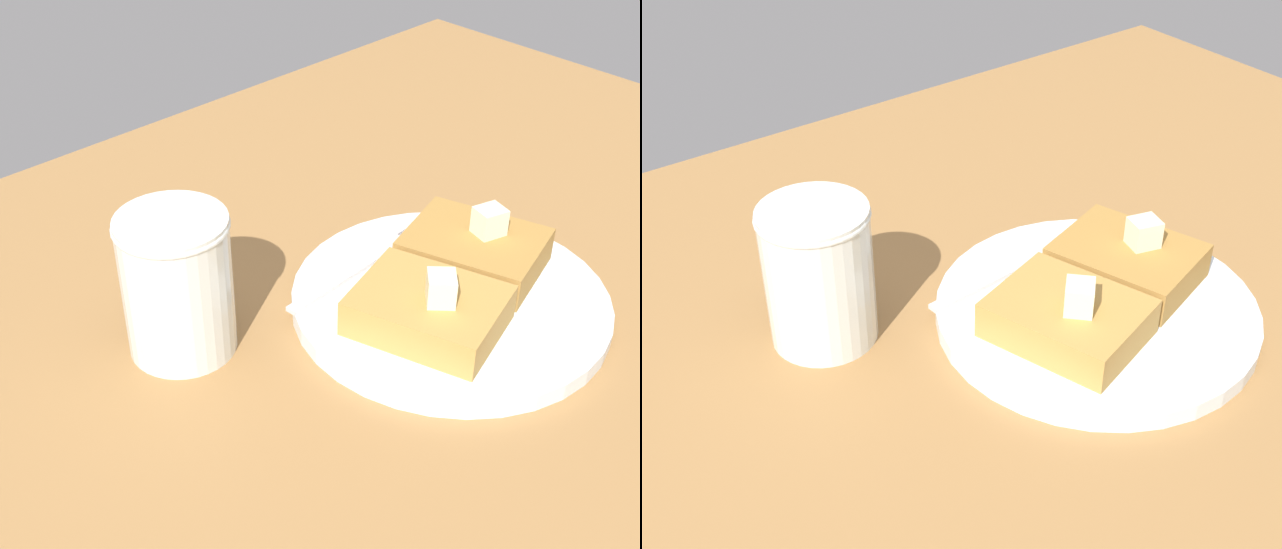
# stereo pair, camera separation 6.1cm
# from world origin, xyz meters

# --- Properties ---
(table_surface) EXTENTS (0.97, 0.97, 0.02)m
(table_surface) POSITION_xyz_m (0.00, 0.00, 0.01)
(table_surface) COLOR olive
(table_surface) RESTS_ON ground
(plate) EXTENTS (0.23, 0.23, 0.01)m
(plate) POSITION_xyz_m (0.01, 0.07, 0.03)
(plate) COLOR white
(plate) RESTS_ON table_surface
(toast_slice_left) EXTENTS (0.10, 0.12, 0.03)m
(toast_slice_left) POSITION_xyz_m (-0.03, 0.06, 0.05)
(toast_slice_left) COLOR #B3843E
(toast_slice_left) RESTS_ON plate
(toast_slice_middle) EXTENTS (0.10, 0.12, 0.03)m
(toast_slice_middle) POSITION_xyz_m (0.05, 0.09, 0.05)
(toast_slice_middle) COLOR #A77836
(toast_slice_middle) RESTS_ON plate
(butter_pat_primary) EXTENTS (0.03, 0.03, 0.02)m
(butter_pat_primary) POSITION_xyz_m (-0.03, 0.05, 0.07)
(butter_pat_primary) COLOR #F5F0C2
(butter_pat_primary) RESTS_ON toast_slice_left
(butter_pat_secondary) EXTENTS (0.03, 0.02, 0.02)m
(butter_pat_secondary) POSITION_xyz_m (0.06, 0.08, 0.07)
(butter_pat_secondary) COLOR #F5E8C4
(butter_pat_secondary) RESTS_ON toast_slice_middle
(fork) EXTENTS (0.16, 0.02, 0.00)m
(fork) POSITION_xyz_m (-0.00, 0.14, 0.04)
(fork) COLOR silver
(fork) RESTS_ON plate
(syrup_jar) EXTENTS (0.08, 0.08, 0.10)m
(syrup_jar) POSITION_xyz_m (-0.16, 0.18, 0.07)
(syrup_jar) COLOR #56250B
(syrup_jar) RESTS_ON table_surface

